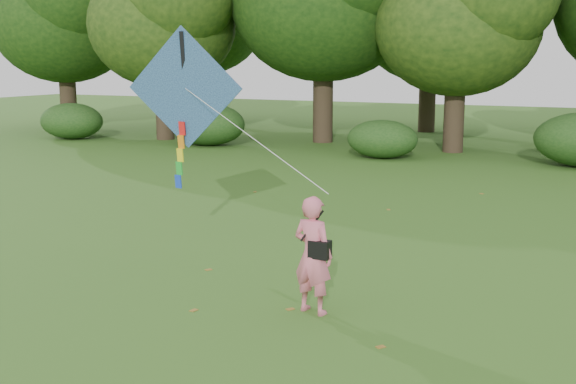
% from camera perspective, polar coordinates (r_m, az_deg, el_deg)
% --- Properties ---
extents(ground, '(100.00, 100.00, 0.00)m').
position_cam_1_polar(ground, '(10.21, -0.74, -10.53)').
color(ground, '#265114').
rests_on(ground, ground).
extents(man_kite_flyer, '(0.71, 0.54, 1.74)m').
position_cam_1_polar(man_kite_flyer, '(10.47, 1.98, -4.99)').
color(man_kite_flyer, '#E16A7F').
rests_on(man_kite_flyer, ground).
extents(crossbody_bag, '(0.43, 0.20, 0.70)m').
position_cam_1_polar(crossbody_bag, '(10.37, 2.51, -4.49)').
color(crossbody_bag, black).
rests_on(crossbody_bag, ground).
extents(flying_kite, '(5.02, 2.58, 3.09)m').
position_cam_1_polar(flying_kite, '(13.84, -8.14, 7.93)').
color(flying_kite, '#2944B2').
rests_on(flying_kite, ground).
extents(tree_line, '(54.70, 15.30, 9.48)m').
position_cam_1_polar(tree_line, '(31.61, 21.15, 13.34)').
color(tree_line, '#3A2D1E').
rests_on(tree_line, ground).
extents(shrub_band, '(39.15, 3.22, 1.88)m').
position_cam_1_polar(shrub_band, '(26.78, 14.51, 4.16)').
color(shrub_band, '#264919').
rests_on(shrub_band, ground).
extents(fallen_leaves, '(11.11, 13.92, 0.01)m').
position_cam_1_polar(fallen_leaves, '(12.81, 1.15, -6.10)').
color(fallen_leaves, olive).
rests_on(fallen_leaves, ground).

